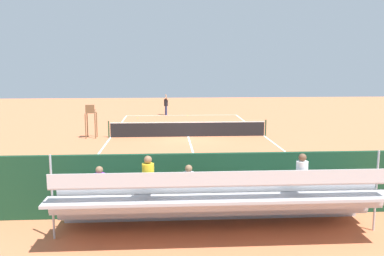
{
  "coord_description": "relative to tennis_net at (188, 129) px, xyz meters",
  "views": [
    {
      "loc": [
        1.41,
        26.41,
        4.77
      ],
      "look_at": [
        0.0,
        4.0,
        1.2
      ],
      "focal_mm": 38.66,
      "sensor_mm": 36.0,
      "label": 1
    }
  ],
  "objects": [
    {
      "name": "ground_plane",
      "position": [
        0.0,
        0.0,
        -0.5
      ],
      "size": [
        60.0,
        60.0,
        0.0
      ],
      "primitive_type": "plane",
      "color": "#CC7047"
    },
    {
      "name": "court_line_markings",
      "position": [
        0.0,
        -0.04,
        -0.5
      ],
      "size": [
        10.1,
        22.2,
        0.01
      ],
      "color": "white",
      "rests_on": "ground"
    },
    {
      "name": "tennis_net",
      "position": [
        0.0,
        0.0,
        0.0
      ],
      "size": [
        10.3,
        0.1,
        1.07
      ],
      "color": "black",
      "rests_on": "ground"
    },
    {
      "name": "backdrop_wall",
      "position": [
        0.0,
        14.0,
        0.5
      ],
      "size": [
        18.0,
        0.16,
        2.0
      ],
      "primitive_type": "cube",
      "color": "#194228",
      "rests_on": "ground"
    },
    {
      "name": "bleacher_stand",
      "position": [
        0.09,
        15.36,
        0.43
      ],
      "size": [
        9.06,
        2.4,
        2.48
      ],
      "color": "#B2B2B7",
      "rests_on": "ground"
    },
    {
      "name": "umpire_chair",
      "position": [
        6.2,
        0.06,
        0.81
      ],
      "size": [
        0.67,
        0.67,
        2.14
      ],
      "color": "brown",
      "rests_on": "ground"
    },
    {
      "name": "courtside_bench",
      "position": [
        -2.36,
        13.27,
        0.06
      ],
      "size": [
        1.8,
        0.4,
        0.93
      ],
      "color": "#234C2D",
      "rests_on": "ground"
    },
    {
      "name": "equipment_bag",
      "position": [
        -0.26,
        13.4,
        -0.32
      ],
      "size": [
        0.9,
        0.36,
        0.36
      ],
      "primitive_type": "cube",
      "color": "#334C8C",
      "rests_on": "ground"
    },
    {
      "name": "tennis_player",
      "position": [
        1.43,
        -11.2,
        0.51
      ],
      "size": [
        0.44,
        0.56,
        1.93
      ],
      "color": "navy",
      "rests_on": "ground"
    },
    {
      "name": "tennis_racket",
      "position": [
        1.83,
        -11.66,
        -0.49
      ],
      "size": [
        0.58,
        0.33,
        0.03
      ],
      "color": "black",
      "rests_on": "ground"
    },
    {
      "name": "tennis_ball_near",
      "position": [
        -0.52,
        -10.46,
        -0.47
      ],
      "size": [
        0.07,
        0.07,
        0.07
      ],
      "primitive_type": "sphere",
      "color": "#CCDB33",
      "rests_on": "ground"
    },
    {
      "name": "tennis_ball_far",
      "position": [
        3.91,
        -9.15,
        -0.47
      ],
      "size": [
        0.07,
        0.07,
        0.07
      ],
      "primitive_type": "sphere",
      "color": "#CCDB33",
      "rests_on": "ground"
    }
  ]
}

